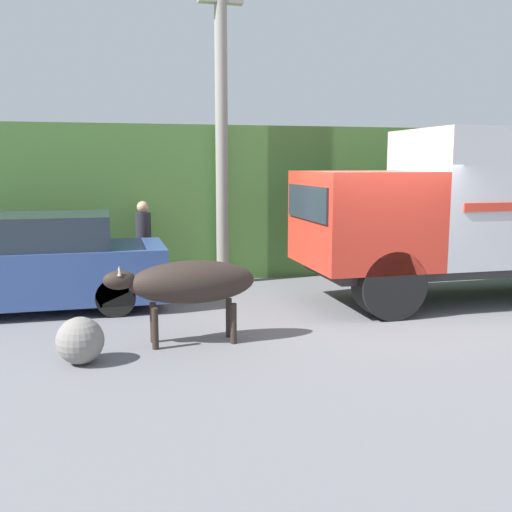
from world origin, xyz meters
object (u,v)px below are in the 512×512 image
brown_cow (189,283)px  parked_suv (29,264)px  cargo_truck (491,206)px  roadside_rock (80,341)px  pedestrian_on_hill (144,240)px  utility_pole (222,122)px

brown_cow → parked_suv: parked_suv is taller
parked_suv → cargo_truck: bearing=-10.0°
brown_cow → parked_suv: 3.54m
roadside_rock → brown_cow: bearing=20.0°
brown_cow → roadside_rock: bearing=-164.2°
pedestrian_on_hill → roadside_rock: bearing=68.7°
parked_suv → pedestrian_on_hill: pedestrian_on_hill is taller
cargo_truck → pedestrian_on_hill: cargo_truck is taller
pedestrian_on_hill → utility_pole: bearing=176.2°
pedestrian_on_hill → parked_suv: bearing=27.1°
cargo_truck → brown_cow: (-5.81, -1.46, -0.87)m
brown_cow → utility_pole: 4.97m
brown_cow → utility_pole: bearing=68.7°
pedestrian_on_hill → roadside_rock: (-1.10, -4.54, -0.69)m
pedestrian_on_hill → utility_pole: 2.87m
cargo_truck → pedestrian_on_hill: size_ratio=3.80×
brown_cow → parked_suv: bearing=128.6°
parked_suv → pedestrian_on_hill: 2.48m
parked_suv → utility_pole: 4.72m
parked_suv → roadside_rock: (0.93, -3.13, -0.50)m
pedestrian_on_hill → utility_pole: size_ratio=0.27×
utility_pole → roadside_rock: (-2.74, -4.65, -3.04)m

